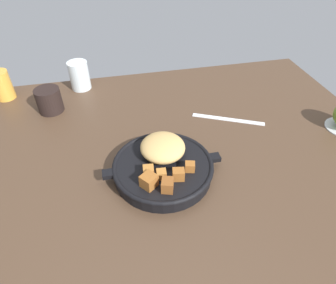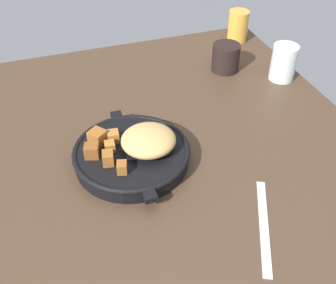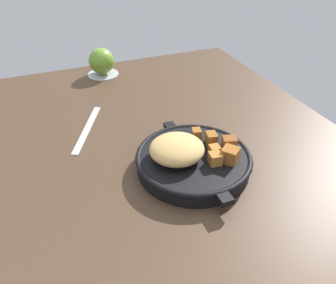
# 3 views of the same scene
# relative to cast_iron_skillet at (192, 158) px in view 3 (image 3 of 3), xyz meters

# --- Properties ---
(ground_plane) EXTENTS (1.17, 0.95, 0.02)m
(ground_plane) POSITION_rel_cast_iron_skillet_xyz_m (0.06, 0.06, -0.04)
(ground_plane) COLOR #473323
(cast_iron_skillet) EXTENTS (0.29, 0.24, 0.08)m
(cast_iron_skillet) POSITION_rel_cast_iron_skillet_xyz_m (0.00, 0.00, 0.00)
(cast_iron_skillet) COLOR black
(cast_iron_skillet) RESTS_ON ground_plane
(saucer_plate) EXTENTS (0.10, 0.10, 0.01)m
(saucer_plate) POSITION_rel_cast_iron_skillet_xyz_m (0.55, 0.06, -0.02)
(saucer_plate) COLOR #B7BABF
(saucer_plate) RESTS_ON ground_plane
(red_apple) EXTENTS (0.08, 0.08, 0.08)m
(red_apple) POSITION_rel_cast_iron_skillet_xyz_m (0.55, 0.06, 0.02)
(red_apple) COLOR olive
(red_apple) RESTS_ON saucer_plate
(butter_knife) EXTENTS (0.20, 0.11, 0.00)m
(butter_knife) POSITION_rel_cast_iron_skillet_xyz_m (0.24, 0.18, -0.03)
(butter_knife) COLOR silver
(butter_knife) RESTS_ON ground_plane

